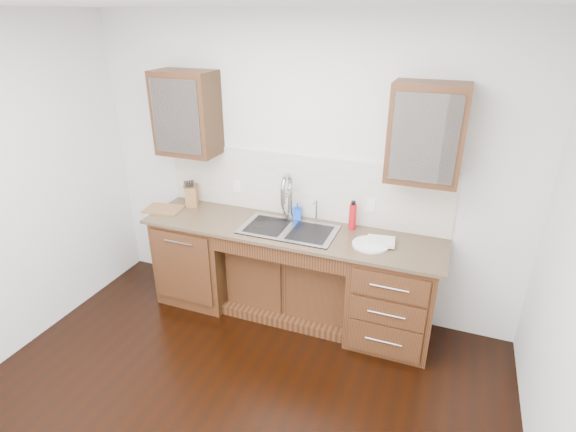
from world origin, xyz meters
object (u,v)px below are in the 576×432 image
at_px(water_bottle, 353,217).
at_px(knife_block, 192,195).
at_px(soap_bottle, 297,211).
at_px(plate, 371,244).
at_px(cutting_board, 164,209).

xyz_separation_m(water_bottle, knife_block, (-1.62, -0.01, -0.02)).
xyz_separation_m(soap_bottle, knife_block, (-1.10, -0.04, 0.02)).
distance_m(water_bottle, knife_block, 1.62).
bearing_deg(plate, knife_block, 172.89).
xyz_separation_m(plate, cutting_board, (-2.03, 0.01, -0.00)).
bearing_deg(plate, cutting_board, 179.70).
bearing_deg(soap_bottle, plate, -34.09).
distance_m(soap_bottle, plate, 0.79).
distance_m(knife_block, cutting_board, 0.30).
relative_size(knife_block, cutting_board, 0.56).
height_order(plate, knife_block, knife_block).
xyz_separation_m(soap_bottle, cutting_board, (-1.29, -0.26, -0.07)).
xyz_separation_m(water_bottle, plate, (0.22, -0.24, -0.11)).
bearing_deg(plate, soap_bottle, 159.81).
bearing_deg(knife_block, water_bottle, -23.44).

